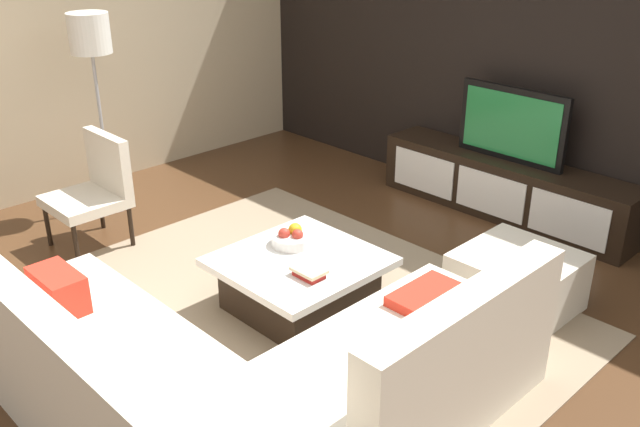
{
  "coord_description": "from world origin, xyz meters",
  "views": [
    {
      "loc": [
        2.83,
        -2.58,
        2.49
      ],
      "look_at": [
        -0.31,
        0.49,
        0.51
      ],
      "focal_mm": 39.01,
      "sensor_mm": 36.0,
      "label": 1
    }
  ],
  "objects_px": {
    "ottoman": "(516,282)",
    "book_stack": "(309,272)",
    "coffee_table": "(300,282)",
    "floor_lamp": "(91,46)",
    "media_console": "(505,187)",
    "fruit_bowl": "(292,238)",
    "television": "(512,125)",
    "sectional_couch": "(236,381)",
    "accent_chair_near": "(96,185)"
  },
  "relations": [
    {
      "from": "accent_chair_near",
      "to": "fruit_bowl",
      "type": "bearing_deg",
      "value": 12.02
    },
    {
      "from": "accent_chair_near",
      "to": "coffee_table",
      "type": "bearing_deg",
      "value": 7.34
    },
    {
      "from": "sectional_couch",
      "to": "coffee_table",
      "type": "distance_m",
      "value": 1.18
    },
    {
      "from": "accent_chair_near",
      "to": "sectional_couch",
      "type": "bearing_deg",
      "value": -19.15
    },
    {
      "from": "television",
      "to": "floor_lamp",
      "type": "xyz_separation_m",
      "value": [
        -2.5,
        -2.35,
        0.62
      ]
    },
    {
      "from": "media_console",
      "to": "book_stack",
      "type": "distance_m",
      "value": 2.43
    },
    {
      "from": "fruit_bowl",
      "to": "television",
      "type": "bearing_deg",
      "value": 82.71
    },
    {
      "from": "media_console",
      "to": "book_stack",
      "type": "bearing_deg",
      "value": -87.23
    },
    {
      "from": "ottoman",
      "to": "book_stack",
      "type": "bearing_deg",
      "value": -124.08
    },
    {
      "from": "television",
      "to": "book_stack",
      "type": "xyz_separation_m",
      "value": [
        0.12,
        -2.42,
        -0.4
      ]
    },
    {
      "from": "sectional_couch",
      "to": "coffee_table",
      "type": "relative_size",
      "value": 2.54
    },
    {
      "from": "floor_lamp",
      "to": "fruit_bowl",
      "type": "distance_m",
      "value": 2.43
    },
    {
      "from": "coffee_table",
      "to": "book_stack",
      "type": "bearing_deg",
      "value": -29.14
    },
    {
      "from": "fruit_bowl",
      "to": "book_stack",
      "type": "distance_m",
      "value": 0.46
    },
    {
      "from": "media_console",
      "to": "floor_lamp",
      "type": "bearing_deg",
      "value": -136.72
    },
    {
      "from": "accent_chair_near",
      "to": "fruit_bowl",
      "type": "xyz_separation_m",
      "value": [
        1.65,
        0.55,
        -0.06
      ]
    },
    {
      "from": "coffee_table",
      "to": "media_console",
      "type": "bearing_deg",
      "value": 87.51
    },
    {
      "from": "sectional_couch",
      "to": "ottoman",
      "type": "height_order",
      "value": "sectional_couch"
    },
    {
      "from": "fruit_bowl",
      "to": "book_stack",
      "type": "relative_size",
      "value": 1.34
    },
    {
      "from": "book_stack",
      "to": "floor_lamp",
      "type": "bearing_deg",
      "value": 178.52
    },
    {
      "from": "accent_chair_near",
      "to": "ottoman",
      "type": "relative_size",
      "value": 1.24
    },
    {
      "from": "ottoman",
      "to": "fruit_bowl",
      "type": "relative_size",
      "value": 2.5
    },
    {
      "from": "coffee_table",
      "to": "fruit_bowl",
      "type": "relative_size",
      "value": 3.46
    },
    {
      "from": "fruit_bowl",
      "to": "ottoman",
      "type": "bearing_deg",
      "value": 38.18
    },
    {
      "from": "sectional_couch",
      "to": "book_stack",
      "type": "bearing_deg",
      "value": 114.28
    },
    {
      "from": "sectional_couch",
      "to": "accent_chair_near",
      "type": "xyz_separation_m",
      "value": [
        -2.45,
        0.55,
        0.2
      ]
    },
    {
      "from": "accent_chair_near",
      "to": "book_stack",
      "type": "relative_size",
      "value": 4.17
    },
    {
      "from": "sectional_couch",
      "to": "coffee_table",
      "type": "height_order",
      "value": "sectional_couch"
    },
    {
      "from": "fruit_bowl",
      "to": "book_stack",
      "type": "xyz_separation_m",
      "value": [
        0.4,
        -0.22,
        -0.02
      ]
    },
    {
      "from": "fruit_bowl",
      "to": "accent_chair_near",
      "type": "bearing_deg",
      "value": -161.6
    },
    {
      "from": "coffee_table",
      "to": "television",
      "type": "bearing_deg",
      "value": 87.51
    },
    {
      "from": "sectional_couch",
      "to": "accent_chair_near",
      "type": "relative_size",
      "value": 2.83
    },
    {
      "from": "sectional_couch",
      "to": "ottoman",
      "type": "xyz_separation_m",
      "value": [
        0.38,
        2.03,
        -0.09
      ]
    },
    {
      "from": "accent_chair_near",
      "to": "media_console",
      "type": "bearing_deg",
      "value": 48.47
    },
    {
      "from": "book_stack",
      "to": "television",
      "type": "bearing_deg",
      "value": 92.77
    },
    {
      "from": "television",
      "to": "sectional_couch",
      "type": "relative_size",
      "value": 0.39
    },
    {
      "from": "sectional_couch",
      "to": "floor_lamp",
      "type": "height_order",
      "value": "floor_lamp"
    },
    {
      "from": "floor_lamp",
      "to": "ottoman",
      "type": "xyz_separation_m",
      "value": [
        3.39,
        1.08,
        -1.22
      ]
    },
    {
      "from": "floor_lamp",
      "to": "book_stack",
      "type": "height_order",
      "value": "floor_lamp"
    },
    {
      "from": "media_console",
      "to": "accent_chair_near",
      "type": "bearing_deg",
      "value": -125.15
    },
    {
      "from": "sectional_couch",
      "to": "media_console",
      "type": "bearing_deg",
      "value": 98.86
    },
    {
      "from": "accent_chair_near",
      "to": "ottoman",
      "type": "distance_m",
      "value": 3.2
    },
    {
      "from": "sectional_couch",
      "to": "floor_lamp",
      "type": "relative_size",
      "value": 1.46
    },
    {
      "from": "media_console",
      "to": "sectional_couch",
      "type": "height_order",
      "value": "sectional_couch"
    },
    {
      "from": "sectional_couch",
      "to": "floor_lamp",
      "type": "distance_m",
      "value": 3.35
    },
    {
      "from": "media_console",
      "to": "fruit_bowl",
      "type": "height_order",
      "value": "fruit_bowl"
    },
    {
      "from": "media_console",
      "to": "ottoman",
      "type": "relative_size",
      "value": 3.26
    },
    {
      "from": "television",
      "to": "sectional_couch",
      "type": "xyz_separation_m",
      "value": [
        0.51,
        -3.3,
        -0.52
      ]
    },
    {
      "from": "coffee_table",
      "to": "floor_lamp",
      "type": "xyz_separation_m",
      "value": [
        -2.4,
        -0.05,
        1.22
      ]
    },
    {
      "from": "media_console",
      "to": "coffee_table",
      "type": "xyz_separation_m",
      "value": [
        -0.1,
        -2.3,
        -0.05
      ]
    }
  ]
}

